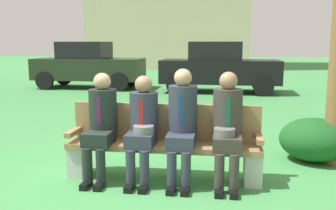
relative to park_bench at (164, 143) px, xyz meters
name	(u,v)px	position (x,y,z in m)	size (l,w,h in m)	color
ground_plane	(133,182)	(-0.34, -0.22, -0.44)	(80.00, 80.00, 0.00)	#408B49
park_bench	(164,143)	(0.00, 0.00, 0.00)	(2.33, 0.44, 0.90)	#99754C
seated_man_leftmost	(101,120)	(-0.75, -0.13, 0.28)	(0.34, 0.72, 1.29)	#1E2823
seated_man_centerleft	(142,123)	(-0.24, -0.14, 0.27)	(0.34, 0.72, 1.26)	#2D3342
seated_man_centerright	(182,120)	(0.23, -0.12, 0.32)	(0.34, 0.72, 1.35)	#2D3342
seated_man_rightmost	(227,123)	(0.76, -0.13, 0.30)	(0.34, 0.72, 1.32)	#38332D
shrub_near_bench	(315,140)	(1.99, 0.97, -0.13)	(0.97, 0.89, 0.61)	#1A531F
parked_car_near	(88,65)	(-4.18, 8.79, 0.40)	(3.93, 1.77, 1.68)	#232D1E
parked_car_far	(219,67)	(0.56, 8.27, 0.40)	(3.93, 1.76, 1.68)	black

